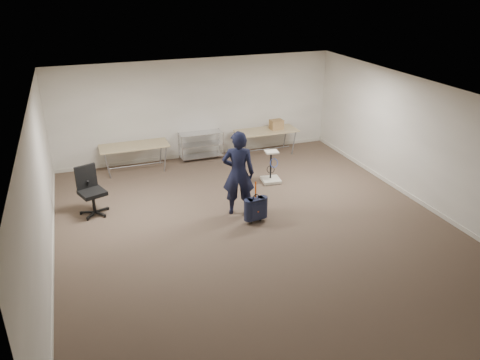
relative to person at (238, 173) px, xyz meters
name	(u,v)px	position (x,y,z in m)	size (l,w,h in m)	color
ground	(255,227)	(0.12, -0.72, -0.96)	(9.00, 9.00, 0.00)	#433728
room_shell	(234,198)	(0.12, 0.66, -0.91)	(8.00, 9.00, 9.00)	beige
folding_table_left	(134,147)	(-1.78, 3.23, -0.28)	(1.80, 0.75, 0.73)	tan
folding_table_right	(266,132)	(2.02, 3.23, -0.28)	(1.80, 0.75, 0.73)	tan
wire_shelf	(201,144)	(0.12, 3.48, -0.52)	(1.22, 0.47, 0.80)	silver
person	(238,173)	(0.00, 0.00, 0.00)	(0.70, 0.46, 1.91)	black
suitcase	(256,209)	(0.20, -0.52, -0.63)	(0.37, 0.24, 0.94)	#152131
office_chair	(93,200)	(-3.03, 1.08, -0.63)	(0.66, 0.67, 1.09)	black
equipment_cart	(271,174)	(1.35, 1.31, -0.74)	(0.51, 0.51, 0.84)	beige
cardboard_box	(276,124)	(2.33, 3.24, -0.09)	(0.36, 0.27, 0.27)	#905D43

